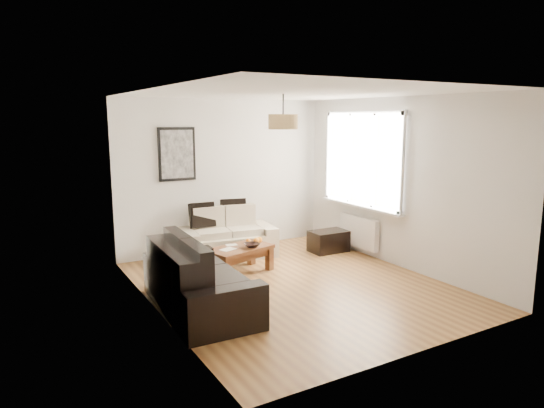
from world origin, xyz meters
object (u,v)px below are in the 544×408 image
loveseat_cream (227,234)px  ottoman (328,241)px  sofa_leather (200,277)px  coffee_table (240,260)px

loveseat_cream → ottoman: loveseat_cream is taller
loveseat_cream → sofa_leather: 2.29m
coffee_table → loveseat_cream: bearing=76.6°
coffee_table → ottoman: bearing=8.9°
coffee_table → ottoman: 1.88m
sofa_leather → ottoman: 3.16m
loveseat_cream → coffee_table: loveseat_cream is taller
sofa_leather → coffee_table: size_ratio=1.93×
coffee_table → ottoman: (1.85, 0.29, -0.02)m
coffee_table → ottoman: coffee_table is taller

